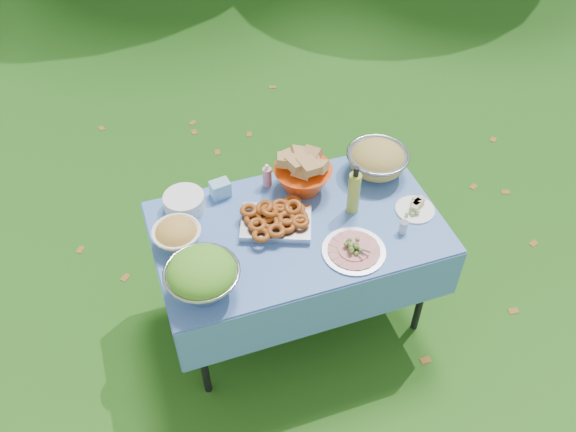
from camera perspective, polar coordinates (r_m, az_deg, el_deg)
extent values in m
plane|color=black|center=(3.70, 0.79, -9.00)|extent=(80.00, 80.00, 0.00)
cube|color=#84B0FF|center=(3.40, 0.86, -5.32)|extent=(1.46, 0.86, 0.76)
cylinder|color=white|center=(3.21, -9.68, 1.29)|extent=(0.28, 0.28, 0.09)
cube|color=#83C3DF|center=(3.26, -6.36, 2.54)|extent=(0.11, 0.09, 0.09)
cylinder|color=pink|center=(3.28, -1.97, 3.84)|extent=(0.06, 0.06, 0.14)
cube|color=#AAAAAE|center=(3.08, -1.12, -0.41)|extent=(0.42, 0.36, 0.08)
cylinder|color=silver|center=(2.98, 6.22, -2.90)|extent=(0.37, 0.37, 0.07)
cylinder|color=#A0B134|center=(3.11, 6.22, 2.49)|extent=(0.08, 0.08, 0.29)
cylinder|color=white|center=(3.24, 11.85, 0.88)|extent=(0.27, 0.27, 0.06)
cylinder|color=silver|center=(3.11, 10.74, -1.02)|extent=(0.05, 0.05, 0.07)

